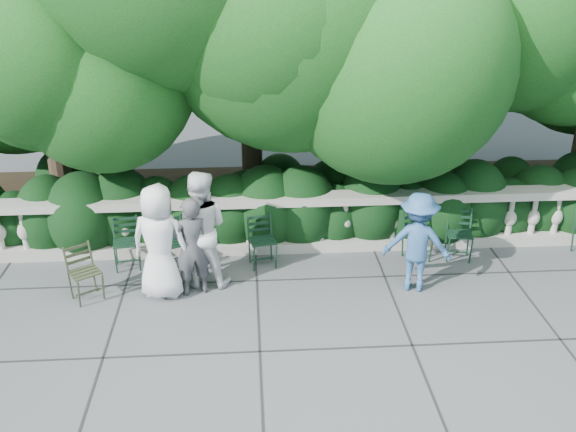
{
  "coord_description": "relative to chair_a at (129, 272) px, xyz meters",
  "views": [
    {
      "loc": [
        -0.58,
        -7.8,
        5.06
      ],
      "look_at": [
        0.0,
        1.0,
        1.0
      ],
      "focal_mm": 40.0,
      "sensor_mm": 36.0,
      "label": 1
    }
  ],
  "objects": [
    {
      "name": "shrub_hedge",
      "position": [
        2.52,
        1.78,
        0.0
      ],
      "size": [
        15.0,
        2.6,
        1.7
      ],
      "primitive_type": null,
      "color": "black",
      "rests_on": "ground"
    },
    {
      "name": "chair_a",
      "position": [
        0.0,
        0.0,
        0.0
      ],
      "size": [
        0.51,
        0.54,
        0.84
      ],
      "primitive_type": null,
      "rotation": [
        0.0,
        0.0,
        0.15
      ],
      "color": "black",
      "rests_on": "ground"
    },
    {
      "name": "person_casual_man",
      "position": [
        1.19,
        -0.41,
        0.91
      ],
      "size": [
        0.94,
        0.77,
        1.82
      ],
      "primitive_type": "imported",
      "rotation": [
        0.0,
        0.0,
        3.05
      ],
      "color": "white",
      "rests_on": "ground"
    },
    {
      "name": "chair_weathered",
      "position": [
        -0.39,
        -0.89,
        0.0
      ],
      "size": [
        0.63,
        0.64,
        0.84
      ],
      "primitive_type": null,
      "rotation": [
        0.0,
        0.0,
        0.59
      ],
      "color": "black",
      "rests_on": "ground"
    },
    {
      "name": "chair_c",
      "position": [
        2.16,
        -0.08,
        0.0
      ],
      "size": [
        0.53,
        0.56,
        0.84
      ],
      "primitive_type": null,
      "rotation": [
        0.0,
        0.0,
        0.21
      ],
      "color": "black",
      "rests_on": "ground"
    },
    {
      "name": "chair_d",
      "position": [
        4.66,
        -0.02,
        0.0
      ],
      "size": [
        0.49,
        0.53,
        0.84
      ],
      "primitive_type": null,
      "rotation": [
        0.0,
        0.0,
        0.11
      ],
      "color": "black",
      "rests_on": "ground"
    },
    {
      "name": "chair_b",
      "position": [
        0.81,
        -0.04,
        0.0
      ],
      "size": [
        0.59,
        0.61,
        0.84
      ],
      "primitive_type": null,
      "rotation": [
        0.0,
        0.0,
        0.4
      ],
      "color": "black",
      "rests_on": "ground"
    },
    {
      "name": "person_businessman",
      "position": [
        0.63,
        -0.71,
        0.87
      ],
      "size": [
        0.96,
        0.74,
        1.74
      ],
      "primitive_type": "imported",
      "rotation": [
        0.0,
        0.0,
        2.9
      ],
      "color": "white",
      "rests_on": "ground"
    },
    {
      "name": "person_woman_grey",
      "position": [
        1.09,
        -0.69,
        0.77
      ],
      "size": [
        0.64,
        0.52,
        1.53
      ],
      "primitive_type": "imported",
      "rotation": [
        0.0,
        0.0,
        3.44
      ],
      "color": "#404045",
      "rests_on": "ground"
    },
    {
      "name": "person_older_blue",
      "position": [
        4.39,
        -0.77,
        0.77
      ],
      "size": [
        1.11,
        0.82,
        1.54
      ],
      "primitive_type": "imported",
      "rotation": [
        0.0,
        0.0,
        2.87
      ],
      "color": "#2E588C",
      "rests_on": "ground"
    },
    {
      "name": "chair_e",
      "position": [
        5.3,
        -0.05,
        0.0
      ],
      "size": [
        0.52,
        0.55,
        0.84
      ],
      "primitive_type": null,
      "rotation": [
        0.0,
        0.0,
        -0.18
      ],
      "color": "black",
      "rests_on": "ground"
    },
    {
      "name": "ground",
      "position": [
        2.52,
        -1.22,
        0.0
      ],
      "size": [
        90.0,
        90.0,
        0.0
      ],
      "primitive_type": "plane",
      "color": "#4A4B51",
      "rests_on": "ground"
    },
    {
      "name": "balustrade",
      "position": [
        2.52,
        0.58,
        0.49
      ],
      "size": [
        12.0,
        0.44,
        1.0
      ],
      "color": "#9E998E",
      "rests_on": "ground"
    }
  ]
}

